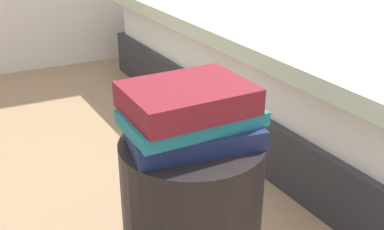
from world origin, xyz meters
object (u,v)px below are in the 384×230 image
Objects in this scene: side_table at (192,221)px; book_navy at (193,136)px; book_maroon at (187,98)px; bed at (343,56)px; book_teal at (193,118)px.

book_navy reaches higher than side_table.
bed is at bearing 31.34° from book_maroon.
bed is 1.47m from book_navy.
bed reaches higher than book_teal.
book_teal is 1.11× the size of book_maroon.
book_teal is (0.00, 0.01, 0.04)m from book_navy.
side_table is at bearing -149.90° from bed.
side_table is 0.32m from book_maroon.
bed reaches higher than book_maroon.
side_table is (-1.19, -0.81, -0.02)m from bed.
book_maroon is (-0.01, 0.01, 0.32)m from side_table.
side_table is at bearing 102.17° from book_teal.
bed is 4.87× the size of side_table.
book_teal is (-1.19, -0.81, 0.26)m from bed.
book_teal is (0.00, -0.00, 0.27)m from side_table.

